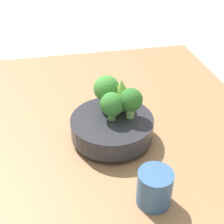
% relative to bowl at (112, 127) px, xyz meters
% --- Properties ---
extents(ground_plane, '(6.00, 6.00, 0.00)m').
position_rel_bowl_xyz_m(ground_plane, '(0.04, 0.02, -0.08)').
color(ground_plane, silver).
extents(table, '(1.19, 0.83, 0.04)m').
position_rel_bowl_xyz_m(table, '(0.04, 0.02, -0.06)').
color(table, olive).
rests_on(table, ground_plane).
extents(bowl, '(0.21, 0.21, 0.06)m').
position_rel_bowl_xyz_m(bowl, '(0.00, 0.00, 0.00)').
color(bowl, '#28282D').
rests_on(bowl, table).
extents(romanesco_piece_far, '(0.05, 0.05, 0.09)m').
position_rel_bowl_xyz_m(romanesco_piece_far, '(-0.04, 0.03, 0.08)').
color(romanesco_piece_far, '#609347').
rests_on(romanesco_piece_far, bowl).
extents(broccoli_floret_left, '(0.07, 0.07, 0.09)m').
position_rel_bowl_xyz_m(broccoli_floret_left, '(-0.06, -0.00, 0.08)').
color(broccoli_floret_left, '#6BA34C').
rests_on(broccoli_floret_left, bowl).
extents(broccoli_floret_back, '(0.06, 0.06, 0.08)m').
position_rel_bowl_xyz_m(broccoli_floret_back, '(0.00, 0.05, 0.08)').
color(broccoli_floret_back, '#7AB256').
rests_on(broccoli_floret_back, bowl).
extents(broccoli_floret_center, '(0.06, 0.06, 0.07)m').
position_rel_bowl_xyz_m(broccoli_floret_center, '(0.00, -0.00, 0.07)').
color(broccoli_floret_center, '#609347').
rests_on(broccoli_floret_center, bowl).
extents(cup, '(0.07, 0.07, 0.08)m').
position_rel_bowl_xyz_m(cup, '(0.22, 0.04, 0.00)').
color(cup, '#33567F').
rests_on(cup, table).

